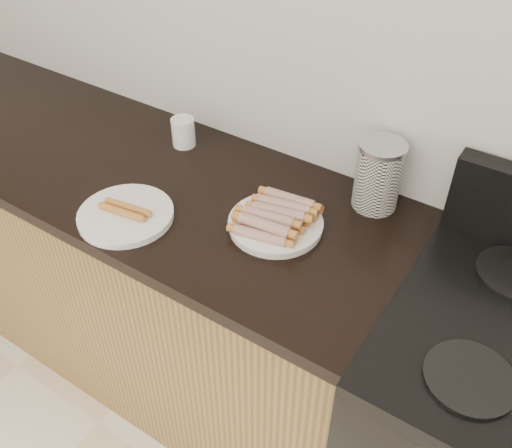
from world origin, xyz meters
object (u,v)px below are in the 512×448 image
Objects in this scene: side_plate at (126,215)px; mug at (183,132)px; main_plate at (276,225)px; canister at (378,175)px.

side_plate is 2.83× the size of mug.
main_plate is at bearing 27.71° from side_plate.
canister is at bearing 53.08° from main_plate.
side_plate reaches higher than main_plate.
side_plate is 0.67m from canister.
main_plate is 0.48m from mug.
main_plate is 0.39m from side_plate.
mug reaches higher than main_plate.
canister is (0.17, 0.23, 0.09)m from main_plate.
mug is at bearing 158.06° from main_plate.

